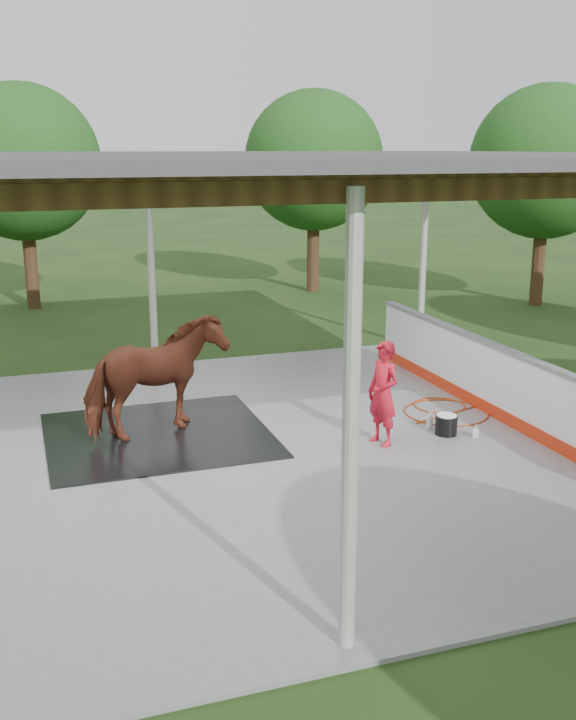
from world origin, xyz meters
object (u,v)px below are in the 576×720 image
object	(u,v)px
wash_bucket	(446,424)
dasher_board	(501,385)
horse	(156,378)
handler	(383,393)

from	to	relation	value
wash_bucket	dasher_board	bearing A→B (deg)	18.31
horse	handler	distance (m)	3.29
horse	handler	xyz separation A→B (m)	(2.99, -1.37, -0.14)
dasher_board	handler	world-z (taller)	handler
horse	wash_bucket	distance (m)	4.33
handler	wash_bucket	distance (m)	1.22
horse	handler	bearing A→B (deg)	-134.16
horse	wash_bucket	world-z (taller)	horse
dasher_board	horse	distance (m)	5.32
dasher_board	handler	xyz separation A→B (m)	(-2.23, -0.42, 0.21)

